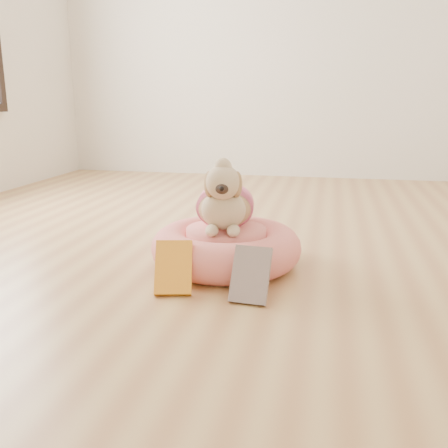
% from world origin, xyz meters
% --- Properties ---
extents(floor, '(4.50, 4.50, 0.00)m').
position_xyz_m(floor, '(0.00, 0.00, 0.00)').
color(floor, '#AA7647').
rests_on(floor, ground).
extents(wall_back, '(4.50, 0.00, 4.50)m').
position_xyz_m(wall_back, '(0.00, 2.25, 1.35)').
color(wall_back, beige).
rests_on(wall_back, floor).
extents(pet_bed, '(0.69, 0.69, 0.18)m').
position_xyz_m(pet_bed, '(0.17, -0.47, 0.08)').
color(pet_bed, '#EA7F5B').
rests_on(pet_bed, floor).
extents(dog, '(0.38, 0.50, 0.34)m').
position_xyz_m(dog, '(0.17, -0.46, 0.35)').
color(dog, brown).
rests_on(dog, pet_bed).
extents(book_yellow, '(0.17, 0.18, 0.20)m').
position_xyz_m(book_yellow, '(0.03, -0.83, 0.10)').
color(book_yellow, yellow).
rests_on(book_yellow, floor).
extents(book_white, '(0.15, 0.14, 0.20)m').
position_xyz_m(book_white, '(0.35, -0.85, 0.10)').
color(book_white, white).
rests_on(book_white, floor).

